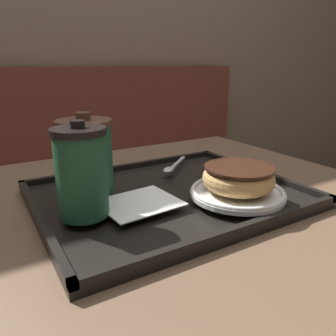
# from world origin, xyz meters

# --- Properties ---
(wall_behind) EXTENTS (8.00, 0.05, 2.40)m
(wall_behind) POSITION_xyz_m (0.00, 1.10, 1.20)
(wall_behind) COLOR #7A6656
(wall_behind) RESTS_ON ground_plane
(booth_bench) EXTENTS (1.59, 0.44, 1.00)m
(booth_bench) POSITION_xyz_m (0.18, 0.87, 0.32)
(booth_bench) COLOR brown
(booth_bench) RESTS_ON ground_plane
(cafe_table) EXTENTS (0.85, 0.78, 0.76)m
(cafe_table) POSITION_xyz_m (0.00, 0.00, 0.57)
(cafe_table) COLOR brown
(cafe_table) RESTS_ON ground_plane
(serving_tray) EXTENTS (0.48, 0.38, 0.02)m
(serving_tray) POSITION_xyz_m (-0.03, -0.02, 0.76)
(serving_tray) COLOR black
(serving_tray) RESTS_ON cafe_table
(napkin_paper) EXTENTS (0.14, 0.12, 0.00)m
(napkin_paper) POSITION_xyz_m (-0.11, -0.06, 0.78)
(napkin_paper) COLOR white
(napkin_paper) RESTS_ON serving_tray
(coffee_cup_front) EXTENTS (0.08, 0.08, 0.15)m
(coffee_cup_front) POSITION_xyz_m (-0.21, -0.05, 0.85)
(coffee_cup_front) COLOR #235638
(coffee_cup_front) RESTS_ON serving_tray
(coffee_cup_rear) EXTENTS (0.10, 0.10, 0.15)m
(coffee_cup_rear) POSITION_xyz_m (-0.17, 0.04, 0.85)
(coffee_cup_rear) COLOR #235638
(coffee_cup_rear) RESTS_ON serving_tray
(plate_with_chocolate_donut) EXTENTS (0.17, 0.17, 0.01)m
(plate_with_chocolate_donut) POSITION_xyz_m (0.05, -0.12, 0.79)
(plate_with_chocolate_donut) COLOR white
(plate_with_chocolate_donut) RESTS_ON serving_tray
(donut_chocolate_glazed) EXTENTS (0.13, 0.13, 0.04)m
(donut_chocolate_glazed) POSITION_xyz_m (0.05, -0.12, 0.82)
(donut_chocolate_glazed) COLOR tan
(donut_chocolate_glazed) RESTS_ON plate_with_chocolate_donut
(spoon) EXTENTS (0.12, 0.10, 0.01)m
(spoon) POSITION_xyz_m (0.03, 0.07, 0.79)
(spoon) COLOR silver
(spoon) RESTS_ON serving_tray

